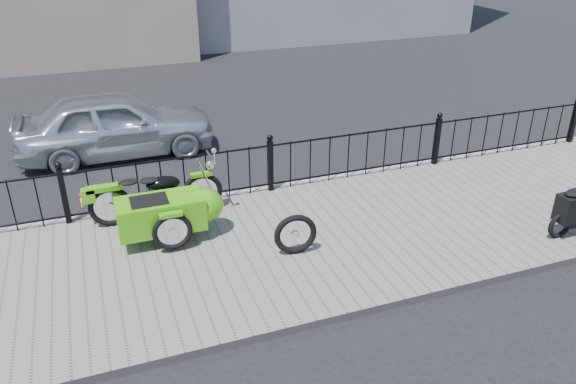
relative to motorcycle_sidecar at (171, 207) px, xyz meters
name	(u,v)px	position (x,y,z in m)	size (l,w,h in m)	color
ground	(296,229)	(1.95, -0.34, -0.59)	(120.00, 120.00, 0.00)	black
sidewalk	(307,241)	(1.95, -0.84, -0.53)	(30.00, 3.80, 0.12)	slate
curb	(268,190)	(1.95, 1.10, -0.53)	(30.00, 0.10, 0.12)	gray
iron_fence	(270,167)	(1.95, 0.96, -0.01)	(14.11, 0.11, 1.08)	black
motorcycle_sidecar	(171,207)	(0.00, 0.00, 0.00)	(2.28, 1.48, 0.98)	black
spare_tire	(295,234)	(1.62, -1.20, -0.15)	(0.65, 0.65, 0.09)	black
sedan_car	(116,124)	(-0.48, 3.97, 0.10)	(1.63, 4.05, 1.38)	silver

